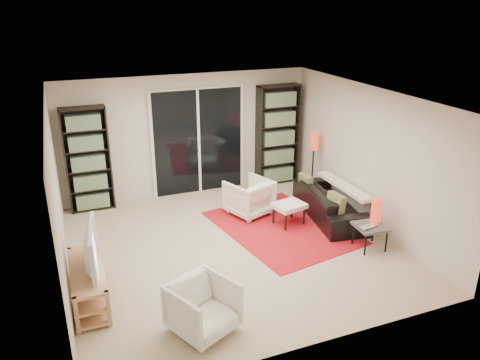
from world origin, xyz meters
The scene contains 20 objects.
floor centered at (0.00, 0.00, 0.00)m, with size 5.00×5.00×0.00m, color beige.
wall_back centered at (0.00, 2.50, 1.20)m, with size 5.00×0.02×2.40m, color beige.
wall_front centered at (0.00, -2.50, 1.20)m, with size 5.00×0.02×2.40m, color beige.
wall_left centered at (-2.50, 0.00, 1.20)m, with size 0.02×5.00×2.40m, color beige.
wall_right centered at (2.50, 0.00, 1.20)m, with size 0.02×5.00×2.40m, color beige.
ceiling centered at (0.00, 0.00, 2.40)m, with size 5.00×5.00×0.02m, color white.
sliding_door centered at (0.20, 2.46, 1.05)m, with size 1.92×0.08×2.16m.
bookshelf_left centered at (-1.95, 2.33, 0.98)m, with size 0.80×0.30×1.95m.
bookshelf_right centered at (1.90, 2.33, 1.05)m, with size 0.90×0.30×2.10m.
tv_stand centered at (-2.26, -0.69, 0.26)m, with size 0.42×1.32×0.50m.
tv centered at (-2.24, -0.69, 0.78)m, with size 0.98×0.13×0.57m, color black.
rug centered at (1.02, 0.30, 0.01)m, with size 1.85×2.51×0.01m, color red.
sofa centered at (2.04, 0.39, 0.28)m, with size 1.94×0.76×0.57m, color black.
armchair_back centered at (0.72, 1.04, 0.33)m, with size 0.71×0.73×0.67m, color white.
armchair_front centered at (-1.04, -1.80, 0.32)m, with size 0.69×0.71×0.65m, color white.
ottoman centered at (1.20, 0.37, 0.34)m, with size 0.60×0.53×0.40m.
side_table centered at (2.01, -0.85, 0.35)m, with size 0.50×0.50×0.40m.
laptop centered at (1.94, -0.94, 0.41)m, with size 0.31×0.20×0.02m, color silver.
table_lamp centered at (2.16, -0.76, 0.59)m, with size 0.17×0.17×0.39m, color red.
floor_lamp centered at (2.29, 1.49, 0.97)m, with size 0.19×0.19×1.29m.
Camera 1 is at (-2.31, -6.24, 3.72)m, focal length 35.00 mm.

